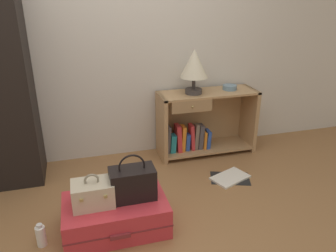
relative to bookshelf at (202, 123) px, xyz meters
name	(u,v)px	position (x,y,z in m)	size (l,w,h in m)	color
ground_plane	(154,241)	(-0.84, -1.26, -0.33)	(9.00, 9.00, 0.00)	olive
back_wall	(115,31)	(-0.84, 0.24, 0.97)	(6.40, 0.10, 2.60)	beige
bookshelf	(202,123)	(0.00, 0.00, 0.00)	(1.04, 0.38, 0.69)	tan
table_lamp	(194,65)	(-0.12, -0.03, 0.64)	(0.28, 0.28, 0.45)	#3D3838
bowl	(230,87)	(0.30, 0.00, 0.38)	(0.15, 0.15, 0.05)	slate
suitcase_large	(116,215)	(-1.08, -1.04, -0.21)	(0.76, 0.49, 0.24)	#D1333D
train_case	(93,194)	(-1.23, -1.04, 0.00)	(0.29, 0.22, 0.25)	beige
handbag	(133,183)	(-0.94, -1.03, 0.03)	(0.33, 0.19, 0.36)	black
bottle	(41,236)	(-1.61, -1.08, -0.25)	(0.07, 0.07, 0.18)	white
open_book_on_floor	(230,178)	(0.06, -0.62, -0.33)	(0.42, 0.35, 0.02)	white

